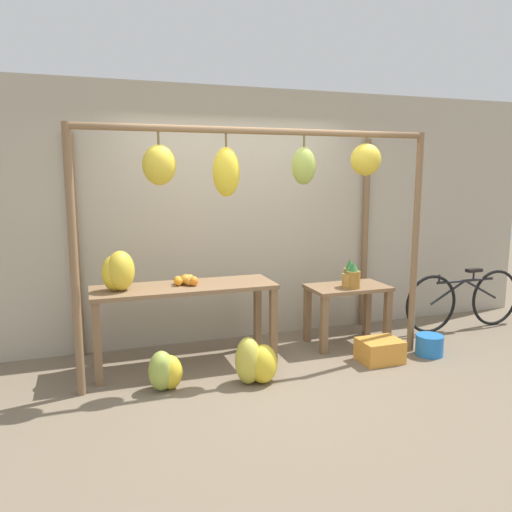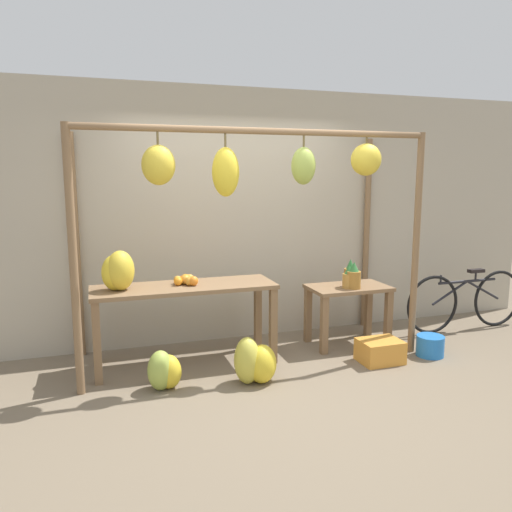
{
  "view_description": "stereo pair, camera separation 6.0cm",
  "coord_description": "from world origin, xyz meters",
  "views": [
    {
      "loc": [
        -1.56,
        -3.92,
        1.87
      ],
      "look_at": [
        0.05,
        0.76,
        1.05
      ],
      "focal_mm": 35.0,
      "sensor_mm": 36.0,
      "label": 1
    },
    {
      "loc": [
        -1.5,
        -3.94,
        1.87
      ],
      "look_at": [
        0.05,
        0.76,
        1.05
      ],
      "focal_mm": 35.0,
      "sensor_mm": 36.0,
      "label": 2
    }
  ],
  "objects": [
    {
      "name": "display_table_side",
      "position": [
        1.13,
        0.8,
        0.51
      ],
      "size": [
        0.87,
        0.52,
        0.66
      ],
      "color": "brown",
      "rests_on": "ground_plane"
    },
    {
      "name": "banana_pile_ground_right",
      "position": [
        -0.18,
        0.12,
        0.2
      ],
      "size": [
        0.46,
        0.38,
        0.43
      ],
      "color": "yellow",
      "rests_on": "ground_plane"
    },
    {
      "name": "banana_pile_on_table",
      "position": [
        -1.29,
        0.75,
        0.98
      ],
      "size": [
        0.38,
        0.36,
        0.37
      ],
      "color": "gold",
      "rests_on": "display_table_main"
    },
    {
      "name": "parked_bicycle",
      "position": [
        2.73,
        0.81,
        0.37
      ],
      "size": [
        1.66,
        0.08,
        0.74
      ],
      "color": "black",
      "rests_on": "ground_plane"
    },
    {
      "name": "pineapple_cluster",
      "position": [
        1.11,
        0.72,
        0.78
      ],
      "size": [
        0.18,
        0.23,
        0.31
      ],
      "color": "#B27F38",
      "rests_on": "display_table_side"
    },
    {
      "name": "fruit_crate_white",
      "position": [
        1.18,
        0.2,
        0.11
      ],
      "size": [
        0.42,
        0.32,
        0.23
      ],
      "color": "orange",
      "rests_on": "ground_plane"
    },
    {
      "name": "ground_plane",
      "position": [
        0.0,
        0.0,
        0.0
      ],
      "size": [
        20.0,
        20.0,
        0.0
      ],
      "primitive_type": "plane",
      "color": "#756651"
    },
    {
      "name": "stall_awning",
      "position": [
        0.0,
        0.52,
        1.72
      ],
      "size": [
        3.4,
        1.15,
        2.28
      ],
      "color": "brown",
      "rests_on": "ground_plane"
    },
    {
      "name": "display_table_main",
      "position": [
        -0.68,
        0.76,
        0.67
      ],
      "size": [
        1.77,
        0.58,
        0.8
      ],
      "color": "brown",
      "rests_on": "ground_plane"
    },
    {
      "name": "orange_pile",
      "position": [
        -0.66,
        0.8,
        0.84
      ],
      "size": [
        0.23,
        0.26,
        0.09
      ],
      "color": "orange",
      "rests_on": "display_table_main"
    },
    {
      "name": "shop_wall_back",
      "position": [
        0.0,
        1.44,
        1.4
      ],
      "size": [
        8.0,
        0.08,
        2.8
      ],
      "color": "#B2A893",
      "rests_on": "ground_plane"
    },
    {
      "name": "blue_bucket",
      "position": [
        1.77,
        0.19,
        0.11
      ],
      "size": [
        0.28,
        0.28,
        0.21
      ],
      "color": "blue",
      "rests_on": "ground_plane"
    },
    {
      "name": "banana_pile_ground_left",
      "position": [
        -0.97,
        0.24,
        0.17
      ],
      "size": [
        0.39,
        0.33,
        0.35
      ],
      "color": "yellow",
      "rests_on": "ground_plane"
    }
  ]
}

